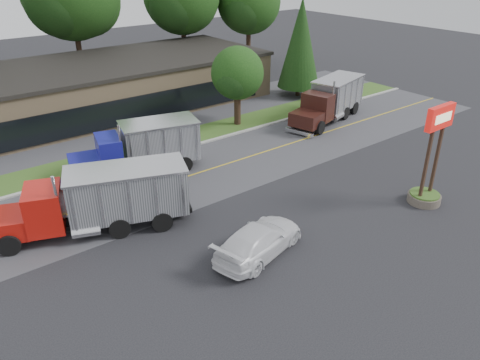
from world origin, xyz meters
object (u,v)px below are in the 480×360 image
object	(u,v)px
bilo_sign	(429,171)
rally_car	(259,240)
dump_truck_maroon	(331,99)
dump_truck_red	(100,199)
dump_truck_blue	(143,147)

from	to	relation	value
bilo_sign	rally_car	world-z (taller)	bilo_sign
bilo_sign	dump_truck_maroon	world-z (taller)	bilo_sign
dump_truck_red	dump_truck_blue	xyz separation A→B (m)	(5.09, 5.05, -0.01)
dump_truck_blue	rally_car	distance (m)	11.95
bilo_sign	dump_truck_red	bearing A→B (deg)	151.20
dump_truck_red	dump_truck_blue	world-z (taller)	same
dump_truck_maroon	rally_car	bearing A→B (deg)	18.11
dump_truck_blue	dump_truck_maroon	distance (m)	17.75
dump_truck_red	bilo_sign	bearing A→B (deg)	172.02
rally_car	bilo_sign	bearing A→B (deg)	-115.08
rally_car	dump_truck_blue	bearing A→B (deg)	-14.46
dump_truck_red	rally_car	bearing A→B (deg)	147.59
bilo_sign	rally_car	bearing A→B (deg)	169.55
dump_truck_red	rally_car	size ratio (longest dim) A/B	1.96
dump_truck_red	dump_truck_maroon	world-z (taller)	same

